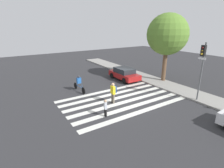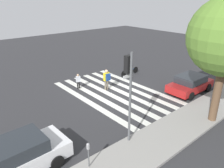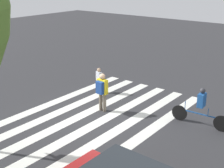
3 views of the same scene
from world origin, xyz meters
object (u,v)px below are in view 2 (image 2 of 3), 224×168
Objects in this scene: car_parked_dark_suv at (16,157)px; car_parked_far_curb at (190,84)px; pedestrian_child_with_backpack at (78,80)px; pedestrian_adult_blue_shirt at (107,78)px; cyclist_far_lane at (130,67)px; parking_meter at (88,150)px; traffic_light at (129,82)px.

car_parked_far_curb is at bearing 177.45° from car_parked_dark_suv.
car_parked_far_curb is (-6.43, 6.37, -0.01)m from pedestrian_child_with_backpack.
pedestrian_adult_blue_shirt is 0.72× the size of cyclist_far_lane.
parking_meter is 0.80× the size of pedestrian_adult_blue_shirt.
car_parked_far_curb is at bearing -171.22° from parking_meter.
pedestrian_adult_blue_shirt is 4.20m from cyclist_far_lane.
car_parked_dark_suv is (7.06, 6.19, 0.07)m from pedestrian_child_with_backpack.
pedestrian_child_with_backpack is at bearing -103.73° from traffic_light.
cyclist_far_lane is 6.04m from car_parked_far_curb.
parking_meter is 11.15m from car_parked_far_curb.
car_parked_far_curb is at bearing 94.30° from cyclist_far_lane.
car_parked_dark_suv is (5.17, -1.54, -2.62)m from traffic_light.
traffic_light is 6.00m from car_parked_dark_suv.
pedestrian_adult_blue_shirt is (-3.53, -6.01, -2.40)m from traffic_light.
pedestrian_child_with_backpack is (-4.59, -8.07, -0.31)m from parking_meter.
car_parked_far_curb is (-4.79, 4.65, -0.30)m from pedestrian_adult_blue_shirt.
traffic_light is 3.61m from parking_meter.
traffic_light reaches higher than car_parked_dark_suv.
car_parked_far_curb is (-8.32, -1.36, -2.69)m from traffic_light.
pedestrian_adult_blue_shirt is at bearing -154.59° from car_parked_dark_suv.
cyclist_far_lane is (-10.21, -7.69, -0.17)m from parking_meter.
parking_meter is at bearing 9.37° from car_parked_far_curb.
pedestrian_child_with_backpack is (-1.89, -7.73, -2.68)m from traffic_light.
cyclist_far_lane is at bearing -135.62° from traffic_light.
car_parked_dark_suv reaches higher than car_parked_far_curb.
cyclist_far_lane is at bearing -143.02° from parking_meter.
car_parked_dark_suv is at bearing 21.20° from cyclist_far_lane.
traffic_light is 1.19× the size of car_parked_far_curb.
pedestrian_adult_blue_shirt reaches higher than car_parked_dark_suv.
car_parked_dark_suv is (13.49, -0.18, 0.08)m from car_parked_far_curb.
parking_meter is 9.29m from pedestrian_child_with_backpack.
car_parked_far_curb is (-0.81, 5.99, -0.14)m from cyclist_far_lane.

